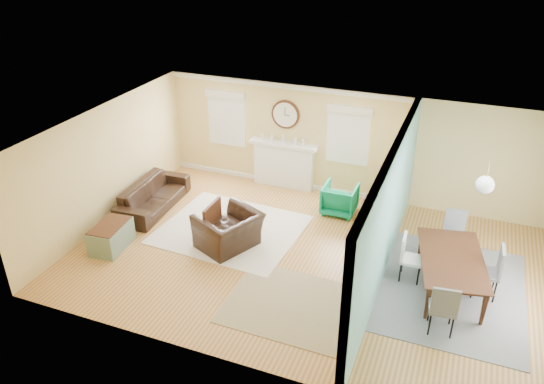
# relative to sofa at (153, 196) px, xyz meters

# --- Properties ---
(floor) EXTENTS (9.00, 9.00, 0.00)m
(floor) POSITION_rel_sofa_xyz_m (3.91, -0.71, -0.31)
(floor) COLOR #A2662A
(floor) RESTS_ON ground
(wall_back) EXTENTS (9.00, 0.02, 2.60)m
(wall_back) POSITION_rel_sofa_xyz_m (3.91, 2.29, 0.99)
(wall_back) COLOR #D4C073
(wall_back) RESTS_ON ground
(wall_front) EXTENTS (9.00, 0.02, 2.60)m
(wall_front) POSITION_rel_sofa_xyz_m (3.91, -3.71, 0.99)
(wall_front) COLOR #D4C073
(wall_front) RESTS_ON ground
(wall_left) EXTENTS (0.02, 6.00, 2.60)m
(wall_left) POSITION_rel_sofa_xyz_m (-0.59, -0.71, 0.99)
(wall_left) COLOR #D4C073
(wall_left) RESTS_ON ground
(ceiling) EXTENTS (9.00, 6.00, 0.02)m
(ceiling) POSITION_rel_sofa_xyz_m (3.91, -0.71, 2.29)
(ceiling) COLOR white
(ceiling) RESTS_ON wall_back
(partition) EXTENTS (0.17, 6.00, 2.60)m
(partition) POSITION_rel_sofa_xyz_m (5.42, -0.43, 1.04)
(partition) COLOR #D4C073
(partition) RESTS_ON ground
(fireplace) EXTENTS (1.70, 0.30, 1.17)m
(fireplace) POSITION_rel_sofa_xyz_m (2.41, 2.17, 0.28)
(fireplace) COLOR white
(fireplace) RESTS_ON ground
(wall_clock) EXTENTS (0.70, 0.07, 0.70)m
(wall_clock) POSITION_rel_sofa_xyz_m (2.41, 2.25, 1.54)
(wall_clock) COLOR #4B2611
(wall_clock) RESTS_ON wall_back
(window_left) EXTENTS (1.05, 0.13, 1.42)m
(window_left) POSITION_rel_sofa_xyz_m (0.86, 2.24, 1.34)
(window_left) COLOR white
(window_left) RESTS_ON wall_back
(window_right) EXTENTS (1.05, 0.13, 1.42)m
(window_right) POSITION_rel_sofa_xyz_m (3.96, 2.24, 1.34)
(window_right) COLOR white
(window_right) RESTS_ON wall_back
(pendant) EXTENTS (0.30, 0.30, 0.55)m
(pendant) POSITION_rel_sofa_xyz_m (6.91, -0.71, 1.89)
(pendant) COLOR gold
(pendant) RESTS_ON ceiling
(rug_cream) EXTENTS (3.04, 2.67, 0.02)m
(rug_cream) POSITION_rel_sofa_xyz_m (2.08, -0.24, -0.31)
(rug_cream) COLOR beige
(rug_cream) RESTS_ON floor
(rug_jute) EXTENTS (2.31, 1.90, 0.01)m
(rug_jute) POSITION_rel_sofa_xyz_m (4.18, -2.13, -0.31)
(rug_jute) COLOR tan
(rug_jute) RESTS_ON floor
(rug_grey) EXTENTS (2.62, 3.27, 0.01)m
(rug_grey) POSITION_rel_sofa_xyz_m (6.67, -0.68, -0.31)
(rug_grey) COLOR slate
(rug_grey) RESTS_ON floor
(sofa) EXTENTS (0.96, 2.20, 0.63)m
(sofa) POSITION_rel_sofa_xyz_m (0.00, 0.00, 0.00)
(sofa) COLOR black
(sofa) RESTS_ON floor
(eames_chair) EXTENTS (1.42, 1.49, 0.76)m
(eames_chair) POSITION_rel_sofa_xyz_m (2.33, -0.85, 0.07)
(eames_chair) COLOR black
(eames_chair) RESTS_ON floor
(green_chair) EXTENTS (0.74, 0.76, 0.69)m
(green_chair) POSITION_rel_sofa_xyz_m (4.06, 1.36, 0.03)
(green_chair) COLOR #0A6C4C
(green_chair) RESTS_ON floor
(trunk) EXTENTS (0.66, 0.98, 0.54)m
(trunk) POSITION_rel_sofa_xyz_m (0.12, -1.75, -0.05)
(trunk) COLOR gray
(trunk) RESTS_ON floor
(credenza) EXTENTS (0.51, 1.50, 0.80)m
(credenza) POSITION_rel_sofa_xyz_m (5.09, 1.01, 0.09)
(credenza) COLOR #9C794C
(credenza) RESTS_ON floor
(tv) EXTENTS (0.22, 1.17, 0.67)m
(tv) POSITION_rel_sofa_xyz_m (5.08, 1.01, 0.82)
(tv) COLOR black
(tv) RESTS_ON credenza
(garden_stool) EXTENTS (0.34, 0.34, 0.49)m
(garden_stool) POSITION_rel_sofa_xyz_m (5.17, -0.09, -0.07)
(garden_stool) COLOR white
(garden_stool) RESTS_ON floor
(potted_plant) EXTENTS (0.54, 0.52, 0.46)m
(potted_plant) POSITION_rel_sofa_xyz_m (5.17, -0.09, 0.41)
(potted_plant) COLOR #337F33
(potted_plant) RESTS_ON garden_stool
(dining_table) EXTENTS (1.44, 2.13, 0.69)m
(dining_table) POSITION_rel_sofa_xyz_m (6.67, -0.68, 0.03)
(dining_table) COLOR #4B2611
(dining_table) RESTS_ON floor
(dining_chair_n) EXTENTS (0.45, 0.45, 0.93)m
(dining_chair_n) POSITION_rel_sofa_xyz_m (6.60, 0.52, 0.23)
(dining_chair_n) COLOR slate
(dining_chair_n) RESTS_ON floor
(dining_chair_s) EXTENTS (0.47, 0.47, 0.96)m
(dining_chair_s) POSITION_rel_sofa_xyz_m (6.60, -1.83, 0.25)
(dining_chair_s) COLOR slate
(dining_chair_s) RESTS_ON floor
(dining_chair_w) EXTENTS (0.41, 0.41, 0.91)m
(dining_chair_w) POSITION_rel_sofa_xyz_m (5.94, -0.61, 0.22)
(dining_chair_w) COLOR white
(dining_chair_w) RESTS_ON floor
(dining_chair_e) EXTENTS (0.47, 0.47, 1.02)m
(dining_chair_e) POSITION_rel_sofa_xyz_m (7.22, -0.60, 0.28)
(dining_chair_e) COLOR slate
(dining_chair_e) RESTS_ON floor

